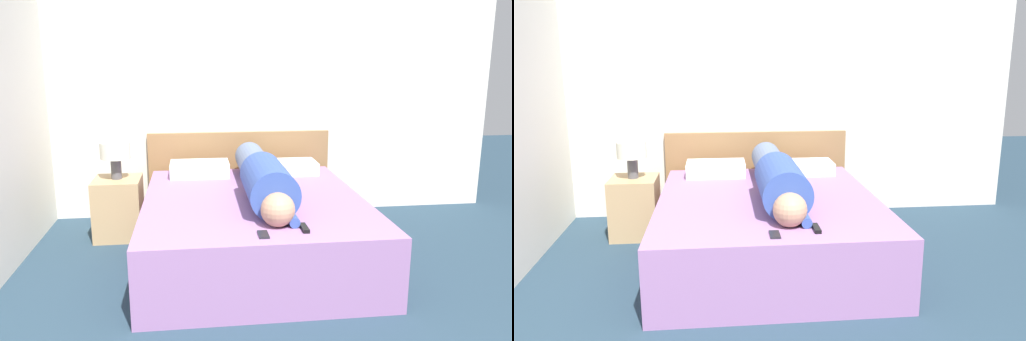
% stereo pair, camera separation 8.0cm
% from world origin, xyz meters
% --- Properties ---
extents(wall_back, '(5.05, 0.06, 2.60)m').
position_xyz_m(wall_back, '(0.00, 3.54, 1.30)').
color(wall_back, silver).
rests_on(wall_back, ground_plane).
extents(bed, '(1.69, 2.05, 0.51)m').
position_xyz_m(bed, '(-0.10, 2.30, 0.25)').
color(bed, '#936699').
rests_on(bed, ground_plane).
extents(headboard, '(1.81, 0.04, 0.85)m').
position_xyz_m(headboard, '(-0.10, 3.47, 0.42)').
color(headboard, olive).
rests_on(headboard, ground_plane).
extents(nightstand, '(0.41, 0.43, 0.53)m').
position_xyz_m(nightstand, '(-1.24, 2.93, 0.27)').
color(nightstand, tan).
rests_on(nightstand, ground_plane).
extents(table_lamp, '(0.26, 0.26, 0.33)m').
position_xyz_m(table_lamp, '(-1.24, 2.93, 0.77)').
color(table_lamp, '#4C4C51').
rests_on(table_lamp, nightstand).
extents(person_lying, '(0.34, 1.79, 0.34)m').
position_xyz_m(person_lying, '(-0.03, 2.31, 0.66)').
color(person_lying, tan).
rests_on(person_lying, bed).
extents(pillow_near_headboard, '(0.53, 0.33, 0.13)m').
position_xyz_m(pillow_near_headboard, '(-0.51, 3.07, 0.57)').
color(pillow_near_headboard, white).
rests_on(pillow_near_headboard, bed).
extents(pillow_second, '(0.51, 0.33, 0.12)m').
position_xyz_m(pillow_second, '(0.33, 3.07, 0.56)').
color(pillow_second, white).
rests_on(pillow_second, bed).
extents(tv_remote, '(0.04, 0.15, 0.02)m').
position_xyz_m(tv_remote, '(0.13, 1.51, 0.52)').
color(tv_remote, black).
rests_on(tv_remote, bed).
extents(cell_phone, '(0.06, 0.13, 0.01)m').
position_xyz_m(cell_phone, '(-0.14, 1.44, 0.51)').
color(cell_phone, black).
rests_on(cell_phone, bed).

